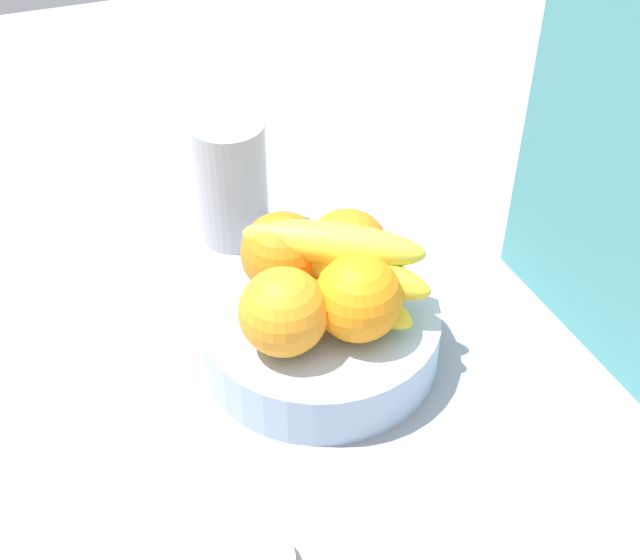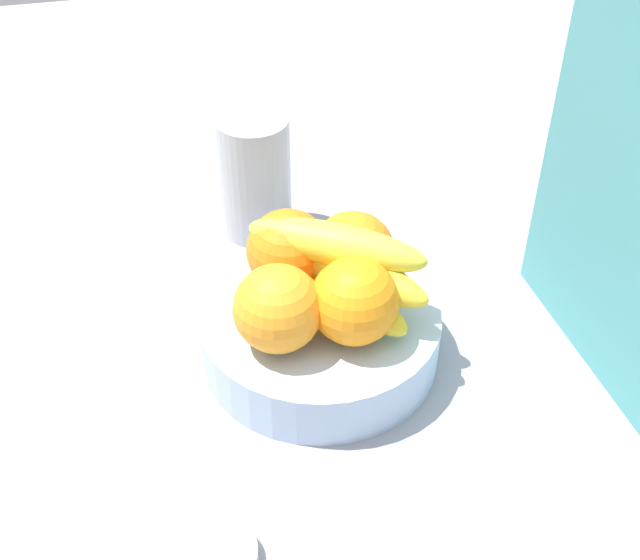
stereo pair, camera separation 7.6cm
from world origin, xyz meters
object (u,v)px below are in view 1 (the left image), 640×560
Objects in this scene: cutting_board at (627,188)px; banana_bunch at (338,266)px; fruit_bowl at (320,334)px; orange_front_right at (358,298)px; thermos_tumbler at (231,181)px; orange_center at (348,252)px; orange_back_left at (278,254)px; orange_front_left at (283,312)px.

banana_bunch is at bearing -112.67° from cutting_board.
orange_front_right is at bearing 34.02° from fruit_bowl.
cutting_board reaches higher than thermos_tumbler.
thermos_tumbler is (-21.54, -2.64, 4.41)cm from fruit_bowl.
banana_bunch is at bearing 13.24° from thermos_tumbler.
orange_back_left is (-1.87, -6.35, 0.00)cm from orange_center.
thermos_tumbler is (-25.01, -4.99, -2.36)cm from orange_front_right.
orange_front_left is 1.00× the size of orange_center.
orange_front_right is at bearing -13.32° from orange_center.
orange_front_left and orange_center have the same top height.
fruit_bowl is at bearing -52.68° from orange_center.
fruit_bowl is 1.37× the size of banana_bunch.
orange_front_right reaches higher than fruit_bowl.
fruit_bowl is 1.59× the size of thermos_tumbler.
fruit_bowl is 7.96cm from orange_front_right.
orange_front_right is 4.65cm from banana_bunch.
orange_front_right is 25.61cm from thermos_tumbler.
fruit_bowl is 8.62cm from orange_front_left.
cutting_board is (9.62, 21.95, 8.45)cm from orange_center.
orange_front_left and orange_back_left have the same top height.
thermos_tumbler reaches higher than orange_center.
banana_bunch is 1.16× the size of thermos_tumbler.
orange_front_right is (3.47, 2.35, 6.77)cm from fruit_bowl.
orange_center is 2.48cm from banana_bunch.
orange_center is at bearing 136.14° from banana_bunch.
orange_back_left is 0.48× the size of banana_bunch.
cutting_board is at bearing 66.33° from orange_center.
thermos_tumbler is at bearing -139.10° from cutting_board.
orange_back_left is (-4.82, -2.49, 6.77)cm from fruit_bowl.
orange_center is 19.84cm from thermos_tumbler.
cutting_board is at bearing 45.25° from thermos_tumbler.
orange_front_left is 24.68cm from thermos_tumbler.
cutting_board is 2.50× the size of thermos_tumbler.
banana_bunch is (1.79, -1.72, 0.20)cm from orange_center.
orange_back_left is 0.22× the size of cutting_board.
orange_front_left is 0.56× the size of thermos_tumbler.
banana_bunch is at bearing 51.73° from orange_back_left.
banana_bunch reaches higher than orange_center.
cutting_board reaches higher than orange_back_left.
orange_front_left is at bearing -101.35° from cutting_board.
fruit_bowl is 22.14cm from thermos_tumbler.
orange_center is (-6.42, 1.52, 0.00)cm from orange_front_right.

